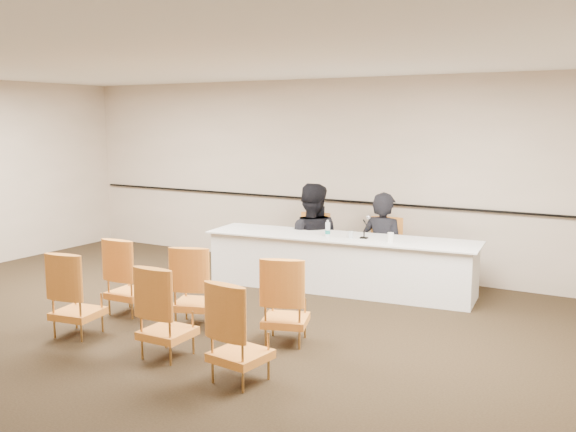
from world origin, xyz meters
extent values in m
plane|color=black|center=(0.00, 0.00, 0.00)|extent=(10.00, 10.00, 0.00)
plane|color=white|center=(0.00, 0.00, 3.00)|extent=(10.00, 10.00, 0.00)
cube|color=#BBAB93|center=(0.00, 4.00, 1.50)|extent=(10.00, 0.04, 3.00)
cube|color=black|center=(0.00, 3.96, 1.10)|extent=(9.80, 0.04, 0.03)
imported|color=black|center=(1.02, 3.43, 0.43)|extent=(0.70, 0.49, 1.83)
imported|color=black|center=(-0.09, 3.30, 0.44)|extent=(1.16, 1.04, 1.96)
cube|color=white|center=(1.01, 2.77, 0.76)|extent=(0.31, 0.23, 0.00)
cylinder|color=silver|center=(0.83, 2.75, 0.81)|extent=(0.07, 0.07, 0.10)
cylinder|color=white|center=(1.40, 2.74, 0.83)|extent=(0.09, 0.09, 0.13)
camera|label=1|loc=(4.40, -5.11, 2.37)|focal=40.00mm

